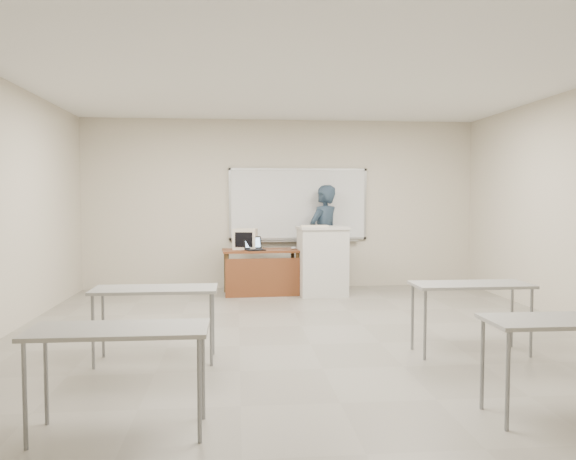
{
  "coord_description": "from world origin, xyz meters",
  "views": [
    {
      "loc": [
        -0.8,
        -6.04,
        1.61
      ],
      "look_at": [
        -0.05,
        2.2,
        1.14
      ],
      "focal_mm": 35.0,
      "sensor_mm": 36.0,
      "label": 1
    }
  ],
  "objects": [
    {
      "name": "crt_monitor",
      "position": [
        -0.65,
        3.43,
        0.92
      ],
      "size": [
        0.38,
        0.43,
        0.36
      ],
      "rotation": [
        0.0,
        0.0,
        -0.16
      ],
      "color": "beige",
      "rests_on": "instructor_desk"
    },
    {
      "name": "podium",
      "position": [
        0.61,
        3.09,
        0.57
      ],
      "size": [
        0.81,
        0.59,
        1.14
      ],
      "rotation": [
        0.0,
        0.0,
        0.07
      ],
      "color": "silver",
      "rests_on": "floor"
    },
    {
      "name": "floor",
      "position": [
        0.0,
        0.0,
        -0.01
      ],
      "size": [
        7.0,
        8.0,
        0.01
      ],
      "primitive_type": "cube",
      "color": "gray",
      "rests_on": "ground"
    },
    {
      "name": "keyboard",
      "position": [
        0.46,
        2.97,
        1.15
      ],
      "size": [
        0.45,
        0.16,
        0.03
      ],
      "primitive_type": "cube",
      "rotation": [
        0.0,
        0.0,
        0.01
      ],
      "color": "beige",
      "rests_on": "podium"
    },
    {
      "name": "laptop",
      "position": [
        -0.5,
        3.17,
        0.8
      ],
      "size": [
        0.3,
        0.28,
        0.22
      ],
      "rotation": [
        0.0,
        0.0,
        0.3
      ],
      "color": "black",
      "rests_on": "instructor_desk"
    },
    {
      "name": "whiteboard",
      "position": [
        0.3,
        3.97,
        1.48
      ],
      "size": [
        2.48,
        0.1,
        1.31
      ],
      "color": "white",
      "rests_on": "floor"
    },
    {
      "name": "presenter",
      "position": [
        0.73,
        3.74,
        0.92
      ],
      "size": [
        0.79,
        0.78,
        1.84
      ],
      "primitive_type": "imported",
      "rotation": [
        0.0,
        0.0,
        3.88
      ],
      "color": "black",
      "rests_on": "floor"
    },
    {
      "name": "student_desks",
      "position": [
        -0.0,
        -1.35,
        0.67
      ],
      "size": [
        4.4,
        2.2,
        0.73
      ],
      "color": "gray",
      "rests_on": "floor"
    },
    {
      "name": "mouse",
      "position": [
        0.15,
        3.28,
        0.77
      ],
      "size": [
        0.13,
        0.11,
        0.04
      ],
      "primitive_type": "ellipsoid",
      "rotation": [
        0.0,
        0.0,
        -0.4
      ],
      "color": "#B2B5BB",
      "rests_on": "instructor_desk"
    },
    {
      "name": "instructor_desk",
      "position": [
        -0.4,
        3.19,
        0.52
      ],
      "size": [
        1.27,
        0.64,
        0.75
      ],
      "rotation": [
        0.0,
        0.0,
        0.06
      ],
      "color": "brown",
      "rests_on": "floor"
    }
  ]
}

